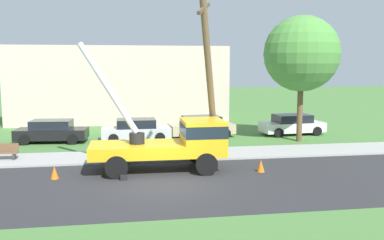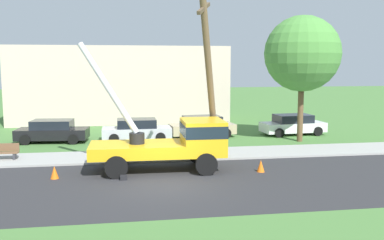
{
  "view_description": "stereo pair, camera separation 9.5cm",
  "coord_description": "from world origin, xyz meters",
  "px_view_note": "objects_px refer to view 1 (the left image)",
  "views": [
    {
      "loc": [
        -1.72,
        -17.4,
        4.97
      ],
      "look_at": [
        1.54,
        2.55,
        2.34
      ],
      "focal_mm": 40.67,
      "sensor_mm": 36.0,
      "label": 1
    },
    {
      "loc": [
        -1.63,
        -17.41,
        4.97
      ],
      "look_at": [
        1.54,
        2.55,
        2.34
      ],
      "focal_mm": 40.67,
      "sensor_mm": 36.0,
      "label": 2
    }
  ],
  "objects_px": {
    "traffic_cone_ahead": "(261,166)",
    "roadside_tree_near": "(302,54)",
    "parked_sedan_tan": "(201,126)",
    "park_bench": "(2,153)",
    "leaning_utility_pole": "(209,76)",
    "utility_truck": "(175,140)",
    "parked_sedan_black": "(52,131)",
    "parked_sedan_silver": "(136,130)",
    "traffic_cone_behind": "(54,172)",
    "parked_sedan_white": "(292,125)"
  },
  "relations": [
    {
      "from": "leaning_utility_pole",
      "to": "park_bench",
      "type": "height_order",
      "value": "leaning_utility_pole"
    },
    {
      "from": "parked_sedan_tan",
      "to": "parked_sedan_white",
      "type": "bearing_deg",
      "value": -1.43
    },
    {
      "from": "parked_sedan_black",
      "to": "parked_sedan_silver",
      "type": "bearing_deg",
      "value": -3.54
    },
    {
      "from": "parked_sedan_silver",
      "to": "parked_sedan_tan",
      "type": "height_order",
      "value": "same"
    },
    {
      "from": "roadside_tree_near",
      "to": "utility_truck",
      "type": "bearing_deg",
      "value": -144.64
    },
    {
      "from": "traffic_cone_behind",
      "to": "park_bench",
      "type": "height_order",
      "value": "park_bench"
    },
    {
      "from": "traffic_cone_ahead",
      "to": "parked_sedan_silver",
      "type": "relative_size",
      "value": 0.13
    },
    {
      "from": "parked_sedan_tan",
      "to": "park_bench",
      "type": "distance_m",
      "value": 12.84
    },
    {
      "from": "parked_sedan_black",
      "to": "parked_sedan_white",
      "type": "height_order",
      "value": "same"
    },
    {
      "from": "leaning_utility_pole",
      "to": "roadside_tree_near",
      "type": "height_order",
      "value": "leaning_utility_pole"
    },
    {
      "from": "leaning_utility_pole",
      "to": "parked_sedan_silver",
      "type": "relative_size",
      "value": 1.94
    },
    {
      "from": "parked_sedan_tan",
      "to": "park_bench",
      "type": "relative_size",
      "value": 2.85
    },
    {
      "from": "leaning_utility_pole",
      "to": "parked_sedan_black",
      "type": "bearing_deg",
      "value": 139.29
    },
    {
      "from": "leaning_utility_pole",
      "to": "parked_sedan_white",
      "type": "bearing_deg",
      "value": 46.05
    },
    {
      "from": "parked_sedan_black",
      "to": "parked_sedan_tan",
      "type": "xyz_separation_m",
      "value": [
        9.77,
        0.56,
        0.0
      ]
    },
    {
      "from": "utility_truck",
      "to": "traffic_cone_behind",
      "type": "xyz_separation_m",
      "value": [
        -5.39,
        -0.77,
        -1.13
      ]
    },
    {
      "from": "traffic_cone_ahead",
      "to": "parked_sedan_white",
      "type": "relative_size",
      "value": 0.12
    },
    {
      "from": "parked_sedan_tan",
      "to": "leaning_utility_pole",
      "type": "bearing_deg",
      "value": -97.89
    },
    {
      "from": "parked_sedan_tan",
      "to": "traffic_cone_behind",
      "type": "bearing_deg",
      "value": -130.4
    },
    {
      "from": "leaning_utility_pole",
      "to": "utility_truck",
      "type": "bearing_deg",
      "value": -151.52
    },
    {
      "from": "traffic_cone_ahead",
      "to": "roadside_tree_near",
      "type": "xyz_separation_m",
      "value": [
        4.96,
        7.28,
        5.29
      ]
    },
    {
      "from": "parked_sedan_silver",
      "to": "park_bench",
      "type": "height_order",
      "value": "parked_sedan_silver"
    },
    {
      "from": "leaning_utility_pole",
      "to": "roadside_tree_near",
      "type": "distance_m",
      "value": 8.84
    },
    {
      "from": "traffic_cone_ahead",
      "to": "parked_sedan_silver",
      "type": "bearing_deg",
      "value": 120.53
    },
    {
      "from": "traffic_cone_ahead",
      "to": "leaning_utility_pole",
      "type": "bearing_deg",
      "value": 135.35
    },
    {
      "from": "parked_sedan_white",
      "to": "traffic_cone_behind",
      "type": "bearing_deg",
      "value": -146.97
    },
    {
      "from": "leaning_utility_pole",
      "to": "parked_sedan_tan",
      "type": "height_order",
      "value": "leaning_utility_pole"
    },
    {
      "from": "utility_truck",
      "to": "parked_sedan_white",
      "type": "distance_m",
      "value": 12.9
    },
    {
      "from": "parked_sedan_silver",
      "to": "park_bench",
      "type": "distance_m",
      "value": 8.55
    },
    {
      "from": "leaning_utility_pole",
      "to": "parked_sedan_white",
      "type": "xyz_separation_m",
      "value": [
        7.57,
        7.85,
        -3.68
      ]
    },
    {
      "from": "parked_sedan_tan",
      "to": "park_bench",
      "type": "bearing_deg",
      "value": -153.07
    },
    {
      "from": "utility_truck",
      "to": "parked_sedan_tan",
      "type": "relative_size",
      "value": 1.48
    },
    {
      "from": "traffic_cone_behind",
      "to": "parked_sedan_silver",
      "type": "xyz_separation_m",
      "value": [
        3.84,
        8.87,
        0.43
      ]
    },
    {
      "from": "traffic_cone_behind",
      "to": "parked_sedan_tan",
      "type": "bearing_deg",
      "value": 49.6
    },
    {
      "from": "utility_truck",
      "to": "leaning_utility_pole",
      "type": "xyz_separation_m",
      "value": [
        1.8,
        0.98,
        2.98
      ]
    },
    {
      "from": "utility_truck",
      "to": "parked_sedan_tan",
      "type": "height_order",
      "value": "utility_truck"
    },
    {
      "from": "traffic_cone_ahead",
      "to": "park_bench",
      "type": "distance_m",
      "value": 13.07
    },
    {
      "from": "utility_truck",
      "to": "parked_sedan_white",
      "type": "bearing_deg",
      "value": 43.3
    },
    {
      "from": "parked_sedan_black",
      "to": "traffic_cone_ahead",
      "type": "bearing_deg",
      "value": -41.5
    },
    {
      "from": "traffic_cone_ahead",
      "to": "roadside_tree_near",
      "type": "bearing_deg",
      "value": 55.73
    },
    {
      "from": "traffic_cone_behind",
      "to": "leaning_utility_pole",
      "type": "bearing_deg",
      "value": 13.64
    },
    {
      "from": "parked_sedan_tan",
      "to": "utility_truck",
      "type": "bearing_deg",
      "value": -107.96
    },
    {
      "from": "leaning_utility_pole",
      "to": "roadside_tree_near",
      "type": "bearing_deg",
      "value": 36.97
    },
    {
      "from": "utility_truck",
      "to": "parked_sedan_silver",
      "type": "xyz_separation_m",
      "value": [
        -1.55,
        8.1,
        -0.7
      ]
    },
    {
      "from": "leaning_utility_pole",
      "to": "parked_sedan_silver",
      "type": "xyz_separation_m",
      "value": [
        -3.35,
        7.12,
        -3.68
      ]
    },
    {
      "from": "parked_sedan_tan",
      "to": "parked_sedan_white",
      "type": "distance_m",
      "value": 6.46
    },
    {
      "from": "utility_truck",
      "to": "park_bench",
      "type": "height_order",
      "value": "utility_truck"
    },
    {
      "from": "utility_truck",
      "to": "parked_sedan_black",
      "type": "height_order",
      "value": "utility_truck"
    },
    {
      "from": "utility_truck",
      "to": "parked_sedan_white",
      "type": "height_order",
      "value": "utility_truck"
    },
    {
      "from": "parked_sedan_tan",
      "to": "parked_sedan_white",
      "type": "relative_size",
      "value": 1.0
    }
  ]
}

